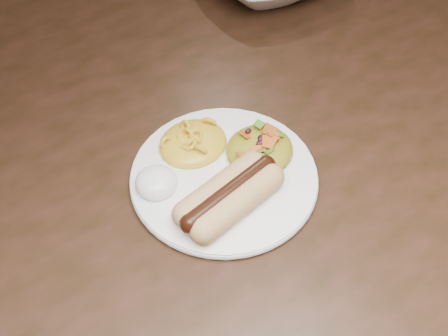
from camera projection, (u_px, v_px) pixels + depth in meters
table at (112, 189)px, 0.75m from camera, size 1.60×0.90×0.75m
plate at (224, 176)px, 0.64m from camera, size 0.30×0.30×0.01m
hotdog at (230, 195)px, 0.59m from camera, size 0.12×0.08×0.03m
mac_and_cheese at (193, 136)px, 0.65m from camera, size 0.11×0.10×0.03m
sour_cream at (156, 179)px, 0.61m from camera, size 0.06×0.06×0.03m
taco_salad at (260, 145)px, 0.64m from camera, size 0.08×0.08×0.04m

